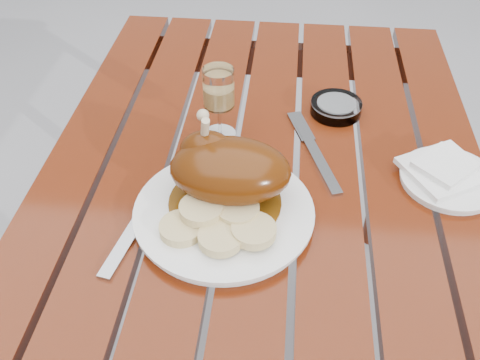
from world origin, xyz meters
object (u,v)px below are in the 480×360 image
at_px(wine_glass, 219,104).
at_px(ashtray, 336,107).
at_px(side_plate, 449,179).
at_px(table, 259,298).
at_px(dinner_plate, 224,213).

xyz_separation_m(wine_glass, ashtray, (0.22, 0.10, -0.06)).
height_order(side_plate, ashtray, ashtray).
relative_size(table, dinner_plate, 4.10).
bearing_deg(table, dinner_plate, -116.21).
height_order(dinner_plate, side_plate, dinner_plate).
bearing_deg(side_plate, ashtray, 134.56).
xyz_separation_m(dinner_plate, side_plate, (0.38, 0.12, -0.00)).
height_order(table, dinner_plate, dinner_plate).
bearing_deg(wine_glass, dinner_plate, -80.86).
distance_m(table, wine_glass, 0.47).
relative_size(wine_glass, ashtray, 1.39).
xyz_separation_m(side_plate, ashtray, (-0.19, 0.19, 0.01)).
xyz_separation_m(table, ashtray, (0.13, 0.20, 0.39)).
bearing_deg(side_plate, dinner_plate, -161.88).
bearing_deg(table, wine_glass, 131.13).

